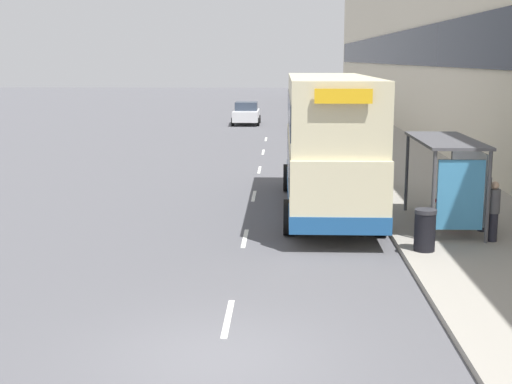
% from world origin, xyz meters
% --- Properties ---
extents(ground_plane, '(220.00, 220.00, 0.00)m').
position_xyz_m(ground_plane, '(0.00, 0.00, 0.00)').
color(ground_plane, '#515156').
extents(pavement, '(5.00, 93.00, 0.14)m').
position_xyz_m(pavement, '(6.50, 38.50, 0.07)').
color(pavement, gray).
rests_on(pavement, ground_plane).
extents(terrace_facade, '(3.10, 93.00, 12.33)m').
position_xyz_m(terrace_facade, '(10.49, 38.50, 6.16)').
color(terrace_facade, beige).
rests_on(terrace_facade, ground_plane).
extents(lane_mark_0, '(0.12, 2.00, 0.01)m').
position_xyz_m(lane_mark_0, '(0.00, 1.82, 0.01)').
color(lane_mark_0, silver).
rests_on(lane_mark_0, ground_plane).
extents(lane_mark_1, '(0.12, 2.00, 0.01)m').
position_xyz_m(lane_mark_1, '(0.00, 7.91, 0.01)').
color(lane_mark_1, silver).
rests_on(lane_mark_1, ground_plane).
extents(lane_mark_2, '(0.12, 2.00, 0.01)m').
position_xyz_m(lane_mark_2, '(0.00, 14.00, 0.01)').
color(lane_mark_2, silver).
rests_on(lane_mark_2, ground_plane).
extents(lane_mark_3, '(0.12, 2.00, 0.01)m').
position_xyz_m(lane_mark_3, '(0.00, 20.10, 0.01)').
color(lane_mark_3, silver).
rests_on(lane_mark_3, ground_plane).
extents(lane_mark_4, '(0.12, 2.00, 0.01)m').
position_xyz_m(lane_mark_4, '(0.00, 26.19, 0.01)').
color(lane_mark_4, silver).
rests_on(lane_mark_4, ground_plane).
extents(lane_mark_5, '(0.12, 2.00, 0.01)m').
position_xyz_m(lane_mark_5, '(0.00, 32.28, 0.01)').
color(lane_mark_5, silver).
rests_on(lane_mark_5, ground_plane).
extents(bus_shelter, '(1.60, 4.20, 2.48)m').
position_xyz_m(bus_shelter, '(5.77, 8.82, 1.88)').
color(bus_shelter, '#4C4C51').
rests_on(bus_shelter, ground_plane).
extents(double_decker_bus_near, '(2.85, 10.37, 4.30)m').
position_xyz_m(double_decker_bus_near, '(2.48, 11.58, 2.28)').
color(double_decker_bus_near, beige).
rests_on(double_decker_bus_near, ground_plane).
extents(car_0, '(2.05, 4.15, 1.68)m').
position_xyz_m(car_0, '(-1.70, 42.23, 0.83)').
color(car_0, silver).
rests_on(car_0, ground_plane).
extents(car_1, '(2.07, 4.51, 1.83)m').
position_xyz_m(car_1, '(2.90, 36.06, 0.90)').
color(car_1, silver).
rests_on(car_1, ground_plane).
extents(pedestrian_at_shelter, '(0.31, 0.31, 1.59)m').
position_xyz_m(pedestrian_at_shelter, '(6.50, 7.34, 0.95)').
color(pedestrian_at_shelter, '#23232D').
rests_on(pedestrian_at_shelter, ground_plane).
extents(pedestrian_1, '(0.34, 0.34, 1.73)m').
position_xyz_m(pedestrian_1, '(6.57, 8.46, 1.02)').
color(pedestrian_1, '#23232D').
rests_on(pedestrian_1, ground_plane).
extents(litter_bin, '(0.55, 0.55, 1.05)m').
position_xyz_m(litter_bin, '(4.55, 6.33, 0.67)').
color(litter_bin, black).
rests_on(litter_bin, ground_plane).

